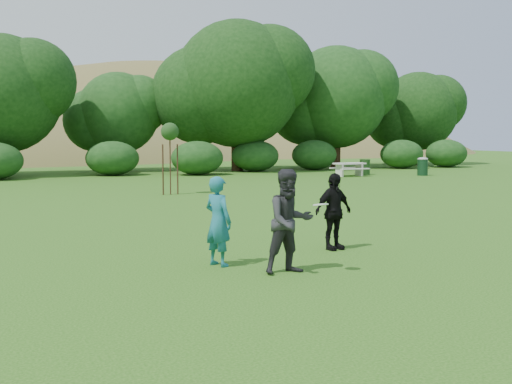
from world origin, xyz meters
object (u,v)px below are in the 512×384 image
at_px(sapling, 170,134).
at_px(picnic_table, 349,167).
at_px(player_grey, 290,221).
at_px(trash_can_near, 365,167).
at_px(player_black, 333,211).
at_px(trash_can_lidded, 423,166).
at_px(player_teal, 218,221).

relative_size(sapling, picnic_table, 1.58).
height_order(player_grey, trash_can_near, player_grey).
distance_m(player_grey, sapling, 14.96).
bearing_deg(sapling, trash_can_near, 26.84).
xyz_separation_m(player_grey, player_black, (1.88, 1.64, -0.11)).
distance_m(player_grey, trash_can_near, 27.15).
bearing_deg(picnic_table, sapling, -152.94).
distance_m(player_black, sapling, 13.17).
xyz_separation_m(sapling, picnic_table, (12.42, 6.34, -1.90)).
relative_size(player_black, sapling, 0.56).
xyz_separation_m(picnic_table, trash_can_lidded, (4.15, -1.26, 0.02)).
bearing_deg(player_teal, sapling, -36.62).
bearing_deg(trash_can_near, trash_can_lidded, -36.78).
bearing_deg(player_teal, player_black, -102.42).
distance_m(trash_can_near, sapling, 15.75).
bearing_deg(picnic_table, player_grey, -124.95).
distance_m(player_teal, trash_can_lidded, 27.20).
distance_m(sapling, trash_can_lidded, 17.43).
xyz_separation_m(player_grey, sapling, (2.29, 14.70, 1.51)).
xyz_separation_m(player_teal, trash_can_near, (17.14, 20.66, -0.38)).
relative_size(trash_can_near, sapling, 0.32).
bearing_deg(player_teal, trash_can_near, -63.08).
bearing_deg(sapling, trash_can_lidded, 17.07).
bearing_deg(trash_can_lidded, player_grey, -133.62).
bearing_deg(player_black, player_teal, 179.73).
height_order(player_black, picnic_table, player_black).
xyz_separation_m(player_black, trash_can_near, (14.35, 20.12, -0.35)).
xyz_separation_m(player_grey, trash_can_near, (16.23, 21.76, -0.46)).
bearing_deg(trash_can_lidded, picnic_table, 163.16).
bearing_deg(trash_can_lidded, player_black, -133.10).
relative_size(player_grey, trash_can_lidded, 1.73).
xyz_separation_m(trash_can_near, picnic_table, (-1.52, -0.71, 0.07)).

